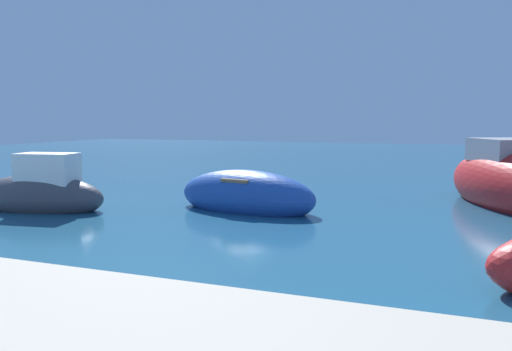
# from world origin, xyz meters

# --- Properties ---
(moored_boat_0) EXTENTS (3.52, 1.73, 1.62)m
(moored_boat_0) POSITION_xyz_m (-13.90, 2.88, 0.40)
(moored_boat_0) COLOR #3F3F47
(moored_boat_0) RESTS_ON ground
(moored_boat_1) EXTENTS (3.79, 1.96, 1.26)m
(moored_boat_1) POSITION_xyz_m (-9.21, 4.60, 0.35)
(moored_boat_1) COLOR #1E479E
(moored_boat_1) RESTS_ON ground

